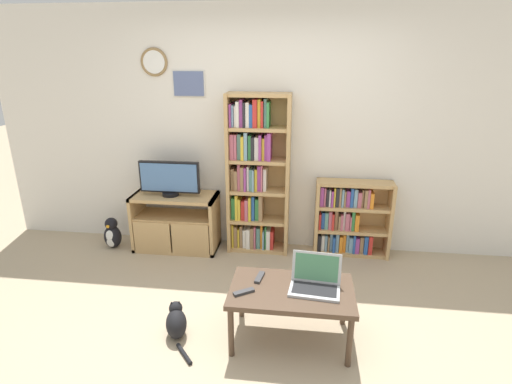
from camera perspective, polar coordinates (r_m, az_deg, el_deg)
ground_plane at (r=3.29m, az=-1.23°, el=-20.54°), size 18.00×18.00×0.00m
wall_back at (r=4.34m, az=1.94°, el=8.52°), size 6.16×0.09×2.60m
tv_stand at (r=4.57m, az=-11.40°, el=-4.23°), size 0.93×0.42×0.64m
television at (r=4.40m, az=-12.25°, el=1.89°), size 0.66×0.18×0.38m
bookshelf_tall at (r=4.30m, az=-0.19°, el=2.30°), size 0.66×0.28×1.73m
bookshelf_short at (r=4.46m, az=13.04°, el=-3.77°), size 0.81×0.24×0.83m
coffee_table at (r=3.10m, az=5.09°, el=-14.39°), size 0.92×0.56×0.45m
laptop at (r=3.07m, az=8.47°, el=-12.41°), size 0.39×0.30×0.25m
remote_near_laptop at (r=3.18m, az=0.52°, el=-12.09°), size 0.07×0.17×0.02m
remote_far_from_laptop at (r=3.01m, az=-1.75°, el=-14.08°), size 0.16×0.13×0.02m
cat at (r=3.34m, az=-11.29°, el=-17.71°), size 0.32×0.46×0.27m
penguin_figurine at (r=4.84m, az=-19.86°, el=-5.70°), size 0.19×0.18×0.36m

